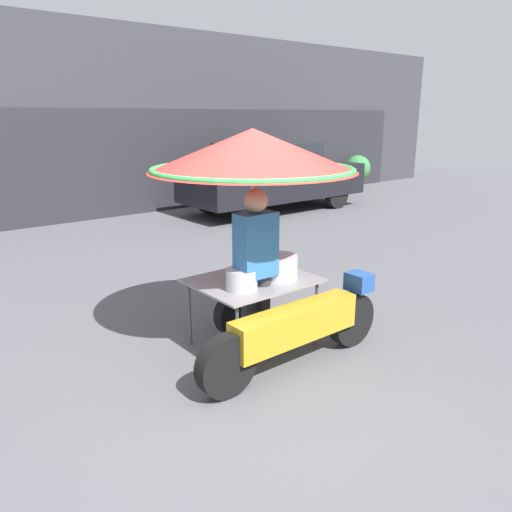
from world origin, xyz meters
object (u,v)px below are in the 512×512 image
Objects in this scene: parked_car at (273,176)px; vendor_motorcycle_cart at (257,178)px; vendor_person at (256,265)px; potted_plant at (358,169)px.

vendor_motorcycle_cart is at bearing -132.03° from parked_car.
vendor_motorcycle_cart is 7.49m from parked_car.
vendor_motorcycle_cart is 1.32× the size of vendor_person.
potted_plant is at bearing 35.33° from vendor_person.
vendor_person is (-0.12, -0.13, -0.79)m from vendor_motorcycle_cart.
parked_car reaches higher than vendor_person.
vendor_motorcycle_cart is 11.64m from potted_plant.
vendor_motorcycle_cart is 0.81m from vendor_person.
parked_car is 4.36× the size of potted_plant.
vendor_person is at bearing -144.67° from potted_plant.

